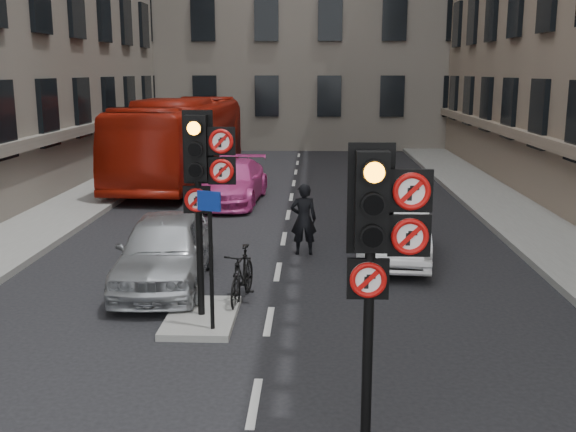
# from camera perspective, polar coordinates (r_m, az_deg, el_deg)

# --- Properties ---
(pavement_left) EXTENTS (3.00, 50.00, 0.16)m
(pavement_left) POSITION_cam_1_polar(r_m,az_deg,el_deg) (20.35, -20.92, -0.72)
(pavement_left) COLOR gray
(pavement_left) RESTS_ON ground
(pavement_right) EXTENTS (3.00, 50.00, 0.16)m
(pavement_right) POSITION_cam_1_polar(r_m,az_deg,el_deg) (19.80, 21.09, -1.07)
(pavement_right) COLOR gray
(pavement_right) RESTS_ON ground
(centre_island) EXTENTS (1.20, 2.00, 0.12)m
(centre_island) POSITION_cam_1_polar(r_m,az_deg,el_deg) (12.18, -7.32, -8.49)
(centre_island) COLOR gray
(centre_island) RESTS_ON ground
(signal_near) EXTENTS (0.91, 0.40, 3.58)m
(signal_near) POSITION_cam_1_polar(r_m,az_deg,el_deg) (7.47, 7.68, -1.51)
(signal_near) COLOR black
(signal_near) RESTS_ON ground
(signal_far) EXTENTS (0.91, 0.40, 3.58)m
(signal_far) POSITION_cam_1_polar(r_m,az_deg,el_deg) (11.50, -7.26, 3.91)
(signal_far) COLOR black
(signal_far) RESTS_ON centre_island
(car_silver) EXTENTS (2.02, 4.46, 1.49)m
(car_silver) POSITION_cam_1_polar(r_m,az_deg,el_deg) (14.04, -10.39, -2.85)
(car_silver) COLOR #A5A9AD
(car_silver) RESTS_ON ground
(car_white) EXTENTS (2.01, 4.64, 1.48)m
(car_white) POSITION_cam_1_polar(r_m,az_deg,el_deg) (16.11, 8.90, -0.87)
(car_white) COLOR white
(car_white) RESTS_ON ground
(car_pink) EXTENTS (2.28, 4.96, 1.40)m
(car_pink) POSITION_cam_1_polar(r_m,az_deg,el_deg) (22.62, -4.79, 2.88)
(car_pink) COLOR #CD3C8E
(car_pink) RESTS_ON ground
(bus_red) EXTENTS (3.49, 11.94, 3.28)m
(bus_red) POSITION_cam_1_polar(r_m,az_deg,el_deg) (27.38, -8.98, 6.38)
(bus_red) COLOR #9B180B
(bus_red) RESTS_ON ground
(motorcycle) EXTENTS (0.71, 1.81, 1.06)m
(motorcycle) POSITION_cam_1_polar(r_m,az_deg,el_deg) (12.88, -3.90, -5.04)
(motorcycle) COLOR black
(motorcycle) RESTS_ON ground
(motorcyclist) EXTENTS (0.66, 0.46, 1.73)m
(motorcyclist) POSITION_cam_1_polar(r_m,az_deg,el_deg) (16.11, 1.33, -0.27)
(motorcyclist) COLOR black
(motorcyclist) RESTS_ON ground
(info_sign) EXTENTS (0.39, 0.18, 2.34)m
(info_sign) POSITION_cam_1_polar(r_m,az_deg,el_deg) (11.00, -6.59, -2.13)
(info_sign) COLOR black
(info_sign) RESTS_ON centre_island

